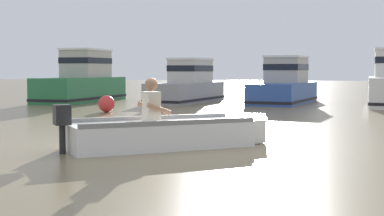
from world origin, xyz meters
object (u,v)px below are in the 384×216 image
object	(u,v)px
moored_boat_green	(83,82)
mooring_buoy	(106,104)
moored_boat_grey	(188,86)
rowboat_with_person	(164,133)
moored_boat_blue	(285,86)

from	to	relation	value
moored_boat_green	mooring_buoy	distance (m)	6.31
moored_boat_green	mooring_buoy	xyz separation A→B (m)	(3.21, -5.41, -0.56)
moored_boat_grey	mooring_buoy	distance (m)	6.16
rowboat_with_person	mooring_buoy	distance (m)	8.43
rowboat_with_person	mooring_buoy	size ratio (longest dim) A/B	6.26
rowboat_with_person	moored_boat_blue	xyz separation A→B (m)	(1.07, 13.60, 0.44)
rowboat_with_person	mooring_buoy	world-z (taller)	rowboat_with_person
mooring_buoy	moored_boat_grey	bearing A→B (deg)	79.30
moored_boat_grey	moored_boat_green	bearing A→B (deg)	-171.68
moored_boat_grey	moored_boat_blue	distance (m)	3.92
rowboat_with_person	moored_boat_blue	size ratio (longest dim) A/B	0.65
moored_boat_green	moored_boat_grey	xyz separation A→B (m)	(4.35, 0.64, -0.15)
moored_boat_green	moored_boat_grey	bearing A→B (deg)	8.32
moored_boat_green	moored_boat_grey	distance (m)	4.40
rowboat_with_person	moored_boat_green	distance (m)	14.72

